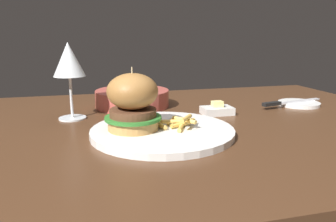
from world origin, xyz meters
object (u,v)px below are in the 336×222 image
object	(u,v)px
main_plate	(162,131)
butter_dish	(217,110)
table_knife	(287,102)
bread_plate	(299,104)
soup_bowl	(132,97)
wine_glass	(69,62)
burger_sandwich	(133,102)

from	to	relation	value
main_plate	butter_dish	distance (m)	0.23
table_knife	butter_dish	xyz separation A→B (m)	(-0.24, -0.03, -0.00)
bread_plate	soup_bowl	world-z (taller)	soup_bowl
wine_glass	bread_plate	size ratio (longest dim) A/B	1.58
wine_glass	soup_bowl	world-z (taller)	wine_glass
bread_plate	table_knife	world-z (taller)	table_knife
main_plate	soup_bowl	size ratio (longest dim) A/B	1.42
bread_plate	butter_dish	xyz separation A→B (m)	(-0.29, -0.04, 0.01)
soup_bowl	table_knife	bearing A→B (deg)	-15.37
wine_glass	bread_plate	xyz separation A→B (m)	(0.66, -0.00, -0.14)
butter_dish	bread_plate	bearing A→B (deg)	8.75
wine_glass	butter_dish	world-z (taller)	wine_glass
main_plate	soup_bowl	world-z (taller)	soup_bowl
burger_sandwich	butter_dish	world-z (taller)	burger_sandwich
wine_glass	table_knife	xyz separation A→B (m)	(0.61, -0.01, -0.13)
burger_sandwich	wine_glass	xyz separation A→B (m)	(-0.13, 0.18, 0.07)
burger_sandwich	butter_dish	distance (m)	0.29
burger_sandwich	wine_glass	distance (m)	0.23
main_plate	bread_plate	world-z (taller)	main_plate
main_plate	table_knife	xyz separation A→B (m)	(0.42, 0.17, 0.01)
bread_plate	table_knife	distance (m)	0.05
wine_glass	bread_plate	bearing A→B (deg)	-0.27
burger_sandwich	main_plate	bearing A→B (deg)	-8.79
wine_glass	soup_bowl	distance (m)	0.23
main_plate	soup_bowl	distance (m)	0.30
wine_glass	bread_plate	world-z (taller)	wine_glass
burger_sandwich	bread_plate	size ratio (longest dim) A/B	1.08
wine_glass	soup_bowl	bearing A→B (deg)	32.35
main_plate	butter_dish	xyz separation A→B (m)	(0.19, 0.14, 0.00)
butter_dish	soup_bowl	size ratio (longest dim) A/B	0.38
table_knife	butter_dish	distance (m)	0.24
main_plate	butter_dish	size ratio (longest dim) A/B	3.77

